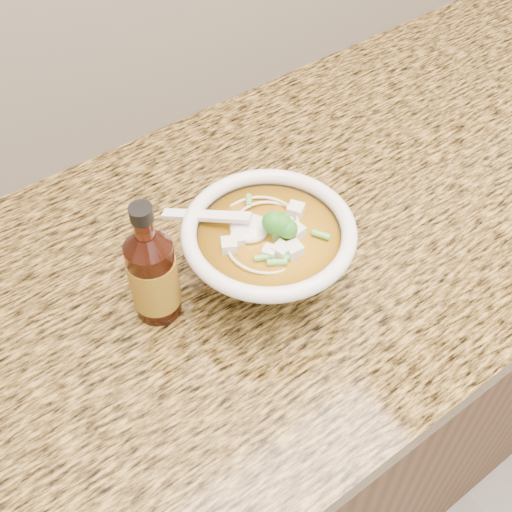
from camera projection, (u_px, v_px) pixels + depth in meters
cabinet at (317, 361)px, 1.32m from camera, size 4.00×0.65×0.86m
counter_slab at (339, 207)px, 0.98m from camera, size 4.00×0.68×0.04m
soup_bowl at (268, 252)px, 0.83m from camera, size 0.22×0.23×0.12m
hot_sauce_bottle at (153, 275)px, 0.78m from camera, size 0.08×0.08×0.18m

